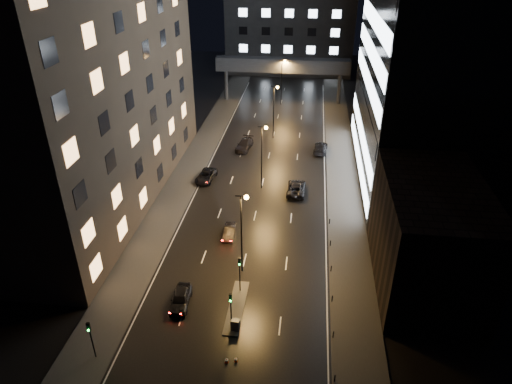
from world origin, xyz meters
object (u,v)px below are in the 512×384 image
car_away_a (181,299)px  car_toward_b (321,148)px  car_away_c (206,176)px  car_toward_a (296,188)px  car_away_b (229,232)px  utility_cabinet (235,325)px  car_away_d (244,145)px

car_away_a → car_toward_b: size_ratio=0.83×
car_away_c → car_toward_a: (14.36, -2.28, 0.06)m
car_away_a → car_away_b: 13.30m
car_away_b → car_toward_a: (8.02, 12.48, 0.15)m
car_toward_b → utility_cabinet: (-8.30, -43.81, -0.03)m
car_away_d → utility_cabinet: car_away_d is taller
car_away_c → car_away_d: car_away_d is taller
car_toward_b → car_away_c: bearing=41.7°
car_away_d → car_toward_b: 13.72m
car_away_b → utility_cabinet: bearing=-80.3°
car_away_d → utility_cabinet: bearing=-75.5°
car_away_d → car_away_b: bearing=-78.4°
car_away_c → car_toward_b: size_ratio=0.95×
car_toward_b → car_away_a: bearing=75.9°
car_toward_a → car_away_a: bearing=68.4°
car_away_b → car_away_c: 16.06m
car_toward_a → utility_cabinet: 28.74m
car_away_a → car_toward_b: (14.58, 40.91, 0.02)m
car_away_d → car_toward_b: (13.72, 0.46, -0.02)m
car_away_c → utility_cabinet: 32.14m
car_away_a → car_away_b: bearing=73.4°
car_away_c → utility_cabinet: car_away_c is taller
car_toward_b → utility_cabinet: car_toward_b is taller
car_away_b → car_away_d: bearing=92.0°
car_away_d → utility_cabinet: (5.42, -43.35, -0.05)m
car_away_a → utility_cabinet: bearing=-28.8°
car_away_c → car_away_b: bearing=-59.9°
car_away_b → car_toward_a: 14.84m
car_away_d → car_away_c: bearing=-101.3°
car_away_a → utility_cabinet: car_away_a is taller
car_away_d → utility_cabinet: size_ratio=4.58×
car_away_a → utility_cabinet: (6.28, -2.90, -0.01)m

